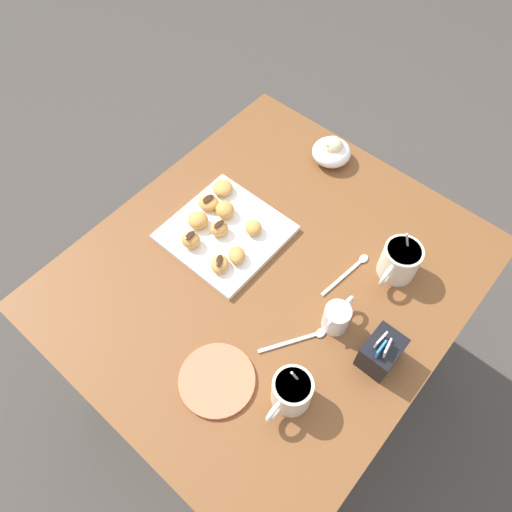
# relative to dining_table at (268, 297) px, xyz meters

# --- Properties ---
(ground_plane) EXTENTS (8.00, 8.00, 0.00)m
(ground_plane) POSITION_rel_dining_table_xyz_m (0.00, 0.00, -0.60)
(ground_plane) COLOR #423D38
(dining_table) EXTENTS (0.98, 0.86, 0.74)m
(dining_table) POSITION_rel_dining_table_xyz_m (0.00, 0.00, 0.00)
(dining_table) COLOR brown
(dining_table) RESTS_ON ground_plane
(pastry_plate_square) EXTENTS (0.27, 0.27, 0.02)m
(pastry_plate_square) POSITION_rel_dining_table_xyz_m (-0.01, -0.16, 0.14)
(pastry_plate_square) COLOR white
(pastry_plate_square) RESTS_ON dining_table
(coffee_mug_cream_left) EXTENTS (0.13, 0.09, 0.14)m
(coffee_mug_cream_left) POSITION_rel_dining_table_xyz_m (-0.20, 0.23, 0.18)
(coffee_mug_cream_left) COLOR silver
(coffee_mug_cream_left) RESTS_ON dining_table
(coffee_mug_cream_right) EXTENTS (0.12, 0.08, 0.14)m
(coffee_mug_cream_right) POSITION_rel_dining_table_xyz_m (0.21, 0.23, 0.18)
(coffee_mug_cream_right) COLOR silver
(coffee_mug_cream_right) RESTS_ON dining_table
(cream_pitcher_white) EXTENTS (0.10, 0.06, 0.07)m
(cream_pitcher_white) POSITION_rel_dining_table_xyz_m (0.01, 0.20, 0.17)
(cream_pitcher_white) COLOR white
(cream_pitcher_white) RESTS_ON dining_table
(sugar_caddy) EXTENTS (0.09, 0.07, 0.11)m
(sugar_caddy) POSITION_rel_dining_table_xyz_m (0.01, 0.32, 0.17)
(sugar_caddy) COLOR black
(sugar_caddy) RESTS_ON dining_table
(ice_cream_bowl) EXTENTS (0.11, 0.11, 0.08)m
(ice_cream_bowl) POSITION_rel_dining_table_xyz_m (-0.40, -0.11, 0.17)
(ice_cream_bowl) COLOR white
(ice_cream_bowl) RESTS_ON dining_table
(saucer_coral_left) EXTENTS (0.17, 0.17, 0.01)m
(saucer_coral_left) POSITION_rel_dining_table_xyz_m (0.28, 0.09, 0.14)
(saucer_coral_left) COLOR #E5704C
(saucer_coral_left) RESTS_ON dining_table
(loose_spoon_near_saucer) EXTENTS (0.16, 0.03, 0.01)m
(loose_spoon_near_saucer) POSITION_rel_dining_table_xyz_m (-0.13, 0.15, 0.14)
(loose_spoon_near_saucer) COLOR silver
(loose_spoon_near_saucer) RESTS_ON dining_table
(loose_spoon_by_plate) EXTENTS (0.14, 0.09, 0.01)m
(loose_spoon_by_plate) POSITION_rel_dining_table_xyz_m (0.09, 0.17, 0.14)
(loose_spoon_by_plate) COLOR silver
(loose_spoon_by_plate) RESTS_ON dining_table
(beignet_0) EXTENTS (0.06, 0.06, 0.03)m
(beignet_0) POSITION_rel_dining_table_xyz_m (-0.06, -0.10, 0.16)
(beignet_0) COLOR #D19347
(beignet_0) RESTS_ON pastry_plate_square
(beignet_1) EXTENTS (0.06, 0.05, 0.04)m
(beignet_1) POSITION_rel_dining_table_xyz_m (-0.00, -0.16, 0.17)
(beignet_1) COLOR #D19347
(beignet_1) RESTS_ON pastry_plate_square
(chocolate_drizzle_1) EXTENTS (0.03, 0.02, 0.00)m
(chocolate_drizzle_1) POSITION_rel_dining_table_xyz_m (-0.00, -0.16, 0.19)
(chocolate_drizzle_1) COLOR #381E11
(chocolate_drizzle_1) RESTS_ON beignet_1
(beignet_2) EXTENTS (0.06, 0.06, 0.03)m
(beignet_2) POSITION_rel_dining_table_xyz_m (-0.10, -0.25, 0.16)
(beignet_2) COLOR #D19347
(beignet_2) RESTS_ON pastry_plate_square
(beignet_3) EXTENTS (0.07, 0.07, 0.03)m
(beignet_3) POSITION_rel_dining_table_xyz_m (-0.04, -0.24, 0.16)
(beignet_3) COLOR #D19347
(beignet_3) RESTS_ON pastry_plate_square
(chocolate_drizzle_3) EXTENTS (0.04, 0.02, 0.00)m
(chocolate_drizzle_3) POSITION_rel_dining_table_xyz_m (-0.04, -0.24, 0.18)
(chocolate_drizzle_3) COLOR #381E11
(chocolate_drizzle_3) RESTS_ON beignet_3
(beignet_4) EXTENTS (0.07, 0.07, 0.04)m
(beignet_4) POSITION_rel_dining_table_xyz_m (-0.05, -0.19, 0.17)
(beignet_4) COLOR #D19347
(beignet_4) RESTS_ON pastry_plate_square
(beignet_5) EXTENTS (0.06, 0.06, 0.03)m
(beignet_5) POSITION_rel_dining_table_xyz_m (0.03, -0.08, 0.16)
(beignet_5) COLOR #D19347
(beignet_5) RESTS_ON pastry_plate_square
(beignet_6) EXTENTS (0.07, 0.06, 0.03)m
(beignet_6) POSITION_rel_dining_table_xyz_m (0.07, -0.09, 0.16)
(beignet_6) COLOR #D19347
(beignet_6) RESTS_ON pastry_plate_square
(chocolate_drizzle_6) EXTENTS (0.04, 0.03, 0.00)m
(chocolate_drizzle_6) POSITION_rel_dining_table_xyz_m (0.07, -0.09, 0.18)
(chocolate_drizzle_6) COLOR #381E11
(chocolate_drizzle_6) RESTS_ON beignet_6
(beignet_7) EXTENTS (0.05, 0.06, 0.04)m
(beignet_7) POSITION_rel_dining_table_xyz_m (0.07, -0.19, 0.17)
(beignet_7) COLOR #D19347
(beignet_7) RESTS_ON pastry_plate_square
(chocolate_drizzle_7) EXTENTS (0.03, 0.02, 0.00)m
(chocolate_drizzle_7) POSITION_rel_dining_table_xyz_m (0.07, -0.19, 0.19)
(chocolate_drizzle_7) COLOR #381E11
(chocolate_drizzle_7) RESTS_ON beignet_7
(beignet_8) EXTENTS (0.07, 0.07, 0.04)m
(beignet_8) POSITION_rel_dining_table_xyz_m (0.02, -0.22, 0.17)
(beignet_8) COLOR #D19347
(beignet_8) RESTS_ON pastry_plate_square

